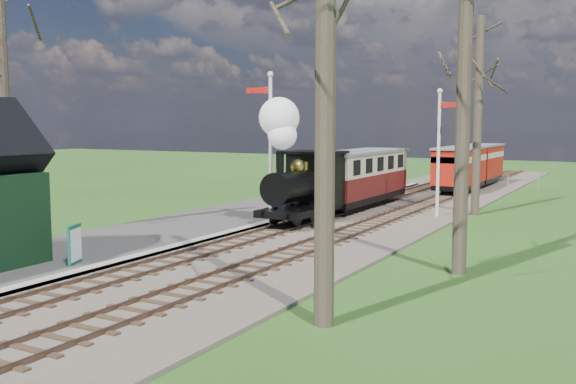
% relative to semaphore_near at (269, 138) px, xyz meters
% --- Properties ---
extents(distant_hills, '(114.40, 48.00, 22.02)m').
position_rel_semaphore_near_xyz_m(distant_hills, '(2.17, 48.38, -19.83)').
color(distant_hills, '#385B23').
rests_on(distant_hills, ground).
extents(ballast_bed, '(8.00, 60.00, 0.10)m').
position_rel_semaphore_near_xyz_m(ballast_bed, '(2.07, 6.00, -3.57)').
color(ballast_bed, brown).
rests_on(ballast_bed, ground).
extents(track_near, '(1.60, 60.00, 0.15)m').
position_rel_semaphore_near_xyz_m(track_near, '(0.77, 6.00, -3.52)').
color(track_near, brown).
rests_on(track_near, ground).
extents(track_far, '(1.60, 60.00, 0.15)m').
position_rel_semaphore_near_xyz_m(track_far, '(3.37, 6.00, -3.52)').
color(track_far, brown).
rests_on(track_far, ground).
extents(platform, '(5.00, 44.00, 0.20)m').
position_rel_semaphore_near_xyz_m(platform, '(-2.73, -2.00, -3.52)').
color(platform, '#474442').
rests_on(platform, ground).
extents(coping_strip, '(0.40, 44.00, 0.21)m').
position_rel_semaphore_near_xyz_m(coping_strip, '(-0.43, -2.00, -3.52)').
color(coping_strip, '#B2AD9E').
rests_on(coping_strip, ground).
extents(semaphore_near, '(1.22, 0.24, 6.22)m').
position_rel_semaphore_near_xyz_m(semaphore_near, '(0.00, 0.00, 0.00)').
color(semaphore_near, silver).
rests_on(semaphore_near, ground).
extents(semaphore_far, '(1.22, 0.24, 5.72)m').
position_rel_semaphore_near_xyz_m(semaphore_far, '(5.14, 6.00, -0.27)').
color(semaphore_far, silver).
rests_on(semaphore_far, ground).
extents(bare_trees, '(15.51, 22.39, 12.00)m').
position_rel_semaphore_near_xyz_m(bare_trees, '(2.10, -5.90, 1.59)').
color(bare_trees, '#382D23').
rests_on(bare_trees, ground).
extents(fence_line, '(12.60, 0.08, 1.00)m').
position_rel_semaphore_near_xyz_m(fence_line, '(1.07, 20.00, -3.07)').
color(fence_line, slate).
rests_on(fence_line, ground).
extents(locomotive, '(2.00, 4.67, 5.01)m').
position_rel_semaphore_near_xyz_m(locomotive, '(0.76, 1.23, -1.34)').
color(locomotive, black).
rests_on(locomotive, ground).
extents(coach, '(2.34, 8.01, 2.46)m').
position_rel_semaphore_near_xyz_m(coach, '(0.77, 7.30, -1.95)').
color(coach, black).
rests_on(coach, ground).
extents(red_carriage_a, '(2.14, 5.29, 2.25)m').
position_rel_semaphore_near_xyz_m(red_carriage_a, '(3.37, 16.56, -2.08)').
color(red_carriage_a, black).
rests_on(red_carriage_a, ground).
extents(red_carriage_b, '(2.14, 5.29, 2.25)m').
position_rel_semaphore_near_xyz_m(red_carriage_b, '(3.37, 22.06, -2.08)').
color(red_carriage_b, black).
rests_on(red_carriage_b, ground).
extents(sign_board, '(0.37, 0.74, 1.13)m').
position_rel_semaphore_near_xyz_m(sign_board, '(-1.12, -8.98, -2.86)').
color(sign_board, '#104C3B').
rests_on(sign_board, platform).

